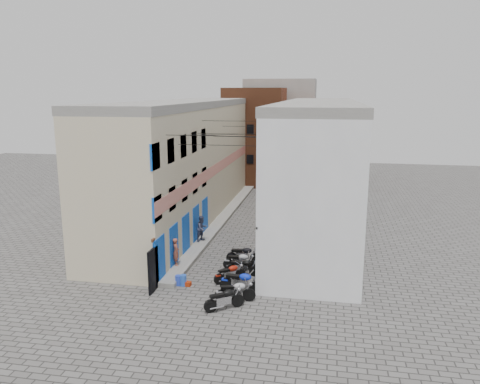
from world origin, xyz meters
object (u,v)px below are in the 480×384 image
Objects in this scene: motorcycle_a at (224,298)px; motorcycle_g at (243,254)px; motorcycle_b at (235,290)px; water_jug_far at (183,280)px; red_crate at (188,284)px; motorcycle_d at (230,272)px; person_a at (176,252)px; motorcycle_e at (243,266)px; motorcycle_c at (241,281)px; person_b at (202,228)px; water_jug_near at (178,280)px; motorcycle_f at (240,260)px.

motorcycle_g reaches higher than motorcycle_a.
motorcycle_a is 1.00× the size of motorcycle_b.
red_crate is at bearing 0.00° from water_jug_far.
motorcycle_d is 2.43m from water_jug_far.
motorcycle_b is at bearing -159.57° from person_a.
motorcycle_e is (0.50, 1.01, 0.00)m from motorcycle_d.
motorcycle_c is 1.18× the size of motorcycle_e.
motorcycle_e reaches higher than water_jug_far.
motorcycle_b is 1.18× the size of person_b.
water_jug_near is (-3.00, -1.89, -0.27)m from motorcycle_e.
motorcycle_g is at bearing 176.00° from motorcycle_f.
water_jug_near is (0.80, -2.08, -0.76)m from person_a.
water_jug_far is (-2.43, -2.69, -0.26)m from motorcycle_f.
person_a is at bearing -82.96° from motorcycle_f.
person_b is at bearing 165.72° from motorcycle_a.
person_b reaches higher than motorcycle_a.
motorcycle_g is at bearing 136.20° from motorcycle_d.
water_jug_far is at bearing -54.71° from motorcycle_e.
motorcycle_e is 3.29× the size of water_jug_far.
motorcycle_b is 0.90× the size of motorcycle_c.
water_jug_near is 0.50m from red_crate.
water_jug_far is (-2.65, 2.22, -0.29)m from motorcycle_a.
person_b is (-3.51, 4.58, 0.55)m from motorcycle_e.
water_jug_far is at bearing -44.96° from motorcycle_f.
motorcycle_d is 0.97× the size of motorcycle_f.
motorcycle_b is (0.32, 0.89, -0.00)m from motorcycle_a.
motorcycle_g is at bearing 58.91° from red_crate.
person_a is 2.35m from water_jug_near.
person_a is 4.37× the size of red_crate.
motorcycle_g is 4.56m from water_jug_near.
motorcycle_d is 1.12m from motorcycle_e.
motorcycle_a is 0.94m from motorcycle_b.
motorcycle_b reaches higher than water_jug_far.
red_crate is (0.99, -6.48, -0.97)m from person_b.
motorcycle_g reaches higher than water_jug_near.
motorcycle_e is at bearing -165.23° from motorcycle_c.
motorcycle_g is 4.42m from water_jug_far.
person_b reaches higher than person_a.
motorcycle_d is 2.79m from motorcycle_g.
water_jug_near is at bearing -47.78° from motorcycle_f.
motorcycle_g is (-0.20, 5.89, 0.01)m from motorcycle_a.
water_jug_far is at bearing 180.00° from red_crate.
motorcycle_a reaches higher than water_jug_near.
motorcycle_f is 3.37× the size of water_jug_far.
water_jug_far is (-2.44, -3.67, -0.29)m from motorcycle_g.
motorcycle_b is 1.07× the size of motorcycle_d.
motorcycle_b is at bearing -24.24° from water_jug_far.
motorcycle_a is 3.67m from water_jug_near.
water_jug_near is at bearing -88.36° from motorcycle_c.
motorcycle_a is at bearing -0.33° from motorcycle_f.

